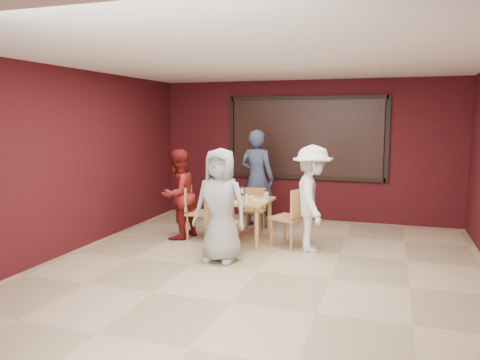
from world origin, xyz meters
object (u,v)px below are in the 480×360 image
(diner_front, at_px, (220,205))
(diner_left, at_px, (178,194))
(dining_table, at_px, (242,205))
(chair_left, at_px, (195,209))
(chair_back, at_px, (254,207))
(chair_right, at_px, (292,214))
(chair_front, at_px, (221,221))
(diner_back, at_px, (257,178))
(diner_right, at_px, (312,198))

(diner_front, relative_size, diner_left, 1.07)
(dining_table, height_order, diner_left, diner_left)
(dining_table, relative_size, diner_front, 0.57)
(chair_left, height_order, diner_front, diner_front)
(dining_table, xyz_separation_m, chair_back, (-0.02, 0.76, -0.19))
(chair_right, height_order, diner_left, diner_left)
(chair_left, xyz_separation_m, diner_front, (0.87, -1.10, 0.31))
(chair_front, distance_m, chair_right, 1.18)
(diner_back, bearing_deg, diner_left, 60.44)
(diner_front, height_order, diner_right, diner_right)
(dining_table, xyz_separation_m, chair_right, (0.85, -0.06, -0.10))
(chair_right, relative_size, diner_right, 0.58)
(chair_front, xyz_separation_m, chair_right, (0.93, 0.73, 0.02))
(chair_left, bearing_deg, dining_table, -1.70)
(dining_table, xyz_separation_m, chair_front, (-0.08, -0.79, -0.11))
(dining_table, xyz_separation_m, diner_front, (0.02, -1.07, 0.18))
(chair_back, xyz_separation_m, diner_back, (-0.08, 0.46, 0.47))
(chair_front, distance_m, diner_right, 1.45)
(chair_front, xyz_separation_m, chair_back, (0.06, 1.55, -0.08))
(dining_table, xyz_separation_m, chair_left, (-0.85, 0.03, -0.13))
(chair_left, bearing_deg, diner_back, 57.84)
(chair_back, relative_size, chair_left, 0.88)
(dining_table, height_order, diner_right, diner_right)
(diner_front, relative_size, diner_right, 0.99)
(chair_front, distance_m, diner_front, 0.42)
(diner_front, relative_size, diner_back, 0.89)
(chair_left, bearing_deg, diner_front, -51.66)
(diner_right, bearing_deg, diner_back, 28.17)
(dining_table, relative_size, diner_right, 0.57)
(diner_back, distance_m, diner_left, 1.66)
(chair_right, bearing_deg, diner_left, -179.60)
(chair_right, xyz_separation_m, diner_back, (-0.95, 1.28, 0.38))
(chair_right, distance_m, diner_front, 1.34)
(chair_left, xyz_separation_m, chair_right, (1.70, -0.09, 0.03))
(diner_left, height_order, diner_right, diner_right)
(chair_left, distance_m, diner_back, 1.47)
(dining_table, bearing_deg, chair_right, -4.14)
(chair_back, xyz_separation_m, chair_left, (-0.83, -0.74, 0.06))
(diner_back, xyz_separation_m, diner_left, (-1.03, -1.30, -0.16))
(chair_back, distance_m, diner_front, 1.87)
(diner_left, bearing_deg, chair_right, 104.33)
(chair_left, distance_m, diner_right, 2.05)
(chair_left, height_order, diner_back, diner_back)
(chair_back, height_order, diner_right, diner_right)
(chair_back, bearing_deg, dining_table, -88.79)
(chair_front, distance_m, chair_back, 1.56)
(chair_left, xyz_separation_m, diner_right, (2.02, -0.14, 0.31))
(chair_front, distance_m, diner_left, 1.29)
(chair_back, xyz_separation_m, chair_right, (0.87, -0.83, 0.09))
(chair_front, xyz_separation_m, diner_back, (-0.02, 2.01, 0.39))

